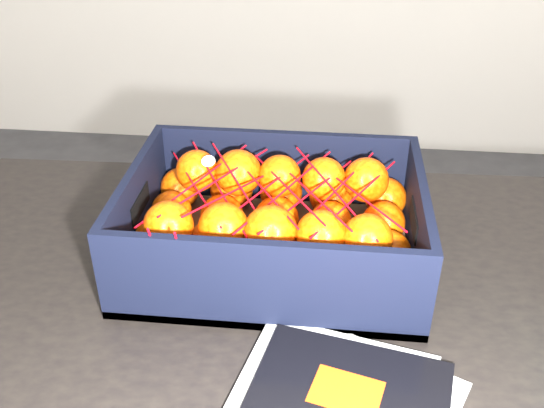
# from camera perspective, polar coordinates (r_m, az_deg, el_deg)

# --- Properties ---
(table) EXTENTS (1.23, 0.84, 0.75)m
(table) POSITION_cam_1_polar(r_m,az_deg,el_deg) (0.87, 4.17, -15.55)
(table) COLOR black
(table) RESTS_ON ground
(produce_crate) EXTENTS (0.41, 0.31, 0.13)m
(produce_crate) POSITION_cam_1_polar(r_m,az_deg,el_deg) (0.87, 0.21, -2.79)
(produce_crate) COLOR brown
(produce_crate) RESTS_ON table
(clementine_heap) EXTENTS (0.39, 0.29, 0.12)m
(clementine_heap) POSITION_cam_1_polar(r_m,az_deg,el_deg) (0.86, 0.17, -1.70)
(clementine_heap) COLOR #E74704
(clementine_heap) RESTS_ON produce_crate
(mesh_net) EXTENTS (0.34, 0.27, 0.09)m
(mesh_net) POSITION_cam_1_polar(r_m,az_deg,el_deg) (0.83, -0.30, 1.11)
(mesh_net) COLOR red
(mesh_net) RESTS_ON clementine_heap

